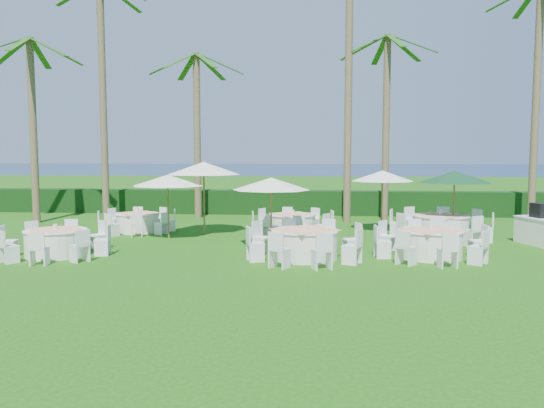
{
  "coord_description": "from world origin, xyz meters",
  "views": [
    {
      "loc": [
        2.04,
        -14.49,
        2.98
      ],
      "look_at": [
        0.25,
        3.54,
        1.3
      ],
      "focal_mm": 35.0,
      "sensor_mm": 36.0,
      "label": 1
    }
  ],
  "objects_px": {
    "umbrella_c": "(204,168)",
    "banquet_table_a": "(56,242)",
    "banquet_table_d": "(137,222)",
    "banquet_table_f": "(440,227)",
    "umbrella_d": "(382,176)",
    "umbrella_green": "(455,177)",
    "banquet_table_b": "(305,243)",
    "banquet_table_e": "(293,224)",
    "banquet_table_c": "(430,243)",
    "umbrella_a": "(168,180)",
    "umbrella_b": "(271,184)"
  },
  "relations": [
    {
      "from": "umbrella_c",
      "to": "banquet_table_a",
      "type": "bearing_deg",
      "value": -126.44
    },
    {
      "from": "banquet_table_d",
      "to": "banquet_table_f",
      "type": "relative_size",
      "value": 0.83
    },
    {
      "from": "umbrella_d",
      "to": "umbrella_green",
      "type": "distance_m",
      "value": 2.9
    },
    {
      "from": "banquet_table_b",
      "to": "banquet_table_d",
      "type": "xyz_separation_m",
      "value": [
        -6.66,
        4.68,
        -0.06
      ]
    },
    {
      "from": "banquet_table_e",
      "to": "umbrella_d",
      "type": "distance_m",
      "value": 3.96
    },
    {
      "from": "banquet_table_e",
      "to": "banquet_table_b",
      "type": "bearing_deg",
      "value": -82.33
    },
    {
      "from": "banquet_table_c",
      "to": "umbrella_green",
      "type": "distance_m",
      "value": 4.06
    },
    {
      "from": "banquet_table_b",
      "to": "banquet_table_f",
      "type": "relative_size",
      "value": 0.96
    },
    {
      "from": "banquet_table_c",
      "to": "banquet_table_e",
      "type": "xyz_separation_m",
      "value": [
        -4.26,
        4.1,
        -0.02
      ]
    },
    {
      "from": "banquet_table_d",
      "to": "banquet_table_f",
      "type": "xyz_separation_m",
      "value": [
        11.3,
        -0.73,
        0.07
      ]
    },
    {
      "from": "banquet_table_c",
      "to": "umbrella_c",
      "type": "height_order",
      "value": "umbrella_c"
    },
    {
      "from": "banquet_table_f",
      "to": "umbrella_c",
      "type": "distance_m",
      "value": 8.82
    },
    {
      "from": "banquet_table_f",
      "to": "umbrella_a",
      "type": "bearing_deg",
      "value": -175.75
    },
    {
      "from": "banquet_table_b",
      "to": "umbrella_b",
      "type": "height_order",
      "value": "umbrella_b"
    },
    {
      "from": "umbrella_a",
      "to": "umbrella_c",
      "type": "xyz_separation_m",
      "value": [
        1.05,
        1.09,
        0.41
      ]
    },
    {
      "from": "banquet_table_e",
      "to": "banquet_table_f",
      "type": "xyz_separation_m",
      "value": [
        5.26,
        -0.68,
        0.05
      ]
    },
    {
      "from": "banquet_table_e",
      "to": "umbrella_b",
      "type": "bearing_deg",
      "value": -99.43
    },
    {
      "from": "umbrella_a",
      "to": "umbrella_b",
      "type": "bearing_deg",
      "value": -23.2
    },
    {
      "from": "banquet_table_f",
      "to": "banquet_table_d",
      "type": "bearing_deg",
      "value": 176.31
    },
    {
      "from": "banquet_table_a",
      "to": "banquet_table_c",
      "type": "bearing_deg",
      "value": 4.32
    },
    {
      "from": "banquet_table_d",
      "to": "umbrella_green",
      "type": "relative_size",
      "value": 1.13
    },
    {
      "from": "banquet_table_a",
      "to": "banquet_table_e",
      "type": "bearing_deg",
      "value": 36.24
    },
    {
      "from": "banquet_table_b",
      "to": "umbrella_d",
      "type": "bearing_deg",
      "value": 63.95
    },
    {
      "from": "banquet_table_e",
      "to": "umbrella_d",
      "type": "height_order",
      "value": "umbrella_d"
    },
    {
      "from": "banquet_table_a",
      "to": "banquet_table_d",
      "type": "distance_m",
      "value": 5.03
    },
    {
      "from": "banquet_table_a",
      "to": "umbrella_a",
      "type": "bearing_deg",
      "value": 56.23
    },
    {
      "from": "banquet_table_f",
      "to": "banquet_table_a",
      "type": "bearing_deg",
      "value": -160.49
    },
    {
      "from": "umbrella_b",
      "to": "umbrella_a",
      "type": "bearing_deg",
      "value": 156.8
    },
    {
      "from": "banquet_table_c",
      "to": "umbrella_c",
      "type": "bearing_deg",
      "value": 153.37
    },
    {
      "from": "banquet_table_a",
      "to": "banquet_table_e",
      "type": "relative_size",
      "value": 1.03
    },
    {
      "from": "banquet_table_f",
      "to": "umbrella_b",
      "type": "distance_m",
      "value": 6.44
    },
    {
      "from": "umbrella_a",
      "to": "umbrella_green",
      "type": "distance_m",
      "value": 10.07
    },
    {
      "from": "banquet_table_d",
      "to": "banquet_table_c",
      "type": "bearing_deg",
      "value": -21.94
    },
    {
      "from": "umbrella_d",
      "to": "banquet_table_d",
      "type": "bearing_deg",
      "value": -174.04
    },
    {
      "from": "banquet_table_b",
      "to": "banquet_table_c",
      "type": "bearing_deg",
      "value": 8.36
    },
    {
      "from": "banquet_table_a",
      "to": "umbrella_c",
      "type": "bearing_deg",
      "value": 53.56
    },
    {
      "from": "banquet_table_c",
      "to": "banquet_table_f",
      "type": "xyz_separation_m",
      "value": [
        1.0,
        3.42,
        0.03
      ]
    },
    {
      "from": "banquet_table_c",
      "to": "umbrella_d",
      "type": "height_order",
      "value": "umbrella_d"
    },
    {
      "from": "banquet_table_a",
      "to": "banquet_table_b",
      "type": "bearing_deg",
      "value": 2.31
    },
    {
      "from": "banquet_table_a",
      "to": "umbrella_green",
      "type": "xyz_separation_m",
      "value": [
        12.41,
        4.18,
        1.8
      ]
    },
    {
      "from": "banquet_table_f",
      "to": "umbrella_c",
      "type": "relative_size",
      "value": 1.26
    },
    {
      "from": "umbrella_a",
      "to": "umbrella_b",
      "type": "distance_m",
      "value": 4.2
    },
    {
      "from": "banquet_table_b",
      "to": "banquet_table_c",
      "type": "relative_size",
      "value": 1.01
    },
    {
      "from": "banquet_table_b",
      "to": "umbrella_c",
      "type": "relative_size",
      "value": 1.21
    },
    {
      "from": "umbrella_c",
      "to": "umbrella_a",
      "type": "bearing_deg",
      "value": -133.93
    },
    {
      "from": "umbrella_c",
      "to": "banquet_table_f",
      "type": "bearing_deg",
      "value": -2.52
    },
    {
      "from": "banquet_table_d",
      "to": "banquet_table_e",
      "type": "relative_size",
      "value": 0.94
    },
    {
      "from": "banquet_table_c",
      "to": "banquet_table_f",
      "type": "distance_m",
      "value": 3.56
    },
    {
      "from": "umbrella_b",
      "to": "umbrella_c",
      "type": "distance_m",
      "value": 3.95
    },
    {
      "from": "umbrella_d",
      "to": "umbrella_green",
      "type": "xyz_separation_m",
      "value": [
        2.29,
        -1.78,
        0.05
      ]
    }
  ]
}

